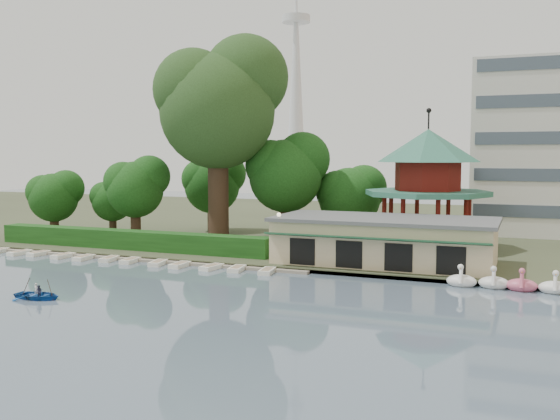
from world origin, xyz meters
The scene contains 13 objects.
ground_plane centered at (0.00, 0.00, 0.00)m, with size 220.00×220.00×0.00m, color slate.
shore centered at (0.00, 52.00, 0.20)m, with size 220.00×70.00×0.40m, color #424930.
embankment centered at (0.00, 17.30, 0.15)m, with size 220.00×0.60×0.30m, color gray.
dock centered at (-12.00, 17.20, 0.12)m, with size 34.00×1.60×0.24m, color gray.
boathouse centered at (10.00, 21.97, 2.37)m, with size 18.60×9.39×3.90m.
pavilion centered at (12.00, 32.00, 7.48)m, with size 12.40×12.40×13.50m.
broadcast_tower centered at (-42.00, 140.00, 33.98)m, with size 8.00×8.00×96.00m.
hedge centered at (-15.00, 20.50, 1.30)m, with size 30.00×2.00×1.80m, color #1B4D17.
lamp_post centered at (1.50, 19.00, 3.34)m, with size 0.36×0.36×4.28m.
big_tree centered at (-8.84, 28.19, 15.22)m, with size 13.20×12.30×21.73m.
small_trees centered at (-10.31, 32.07, 6.31)m, with size 39.85×16.58×11.66m.
moored_rowboats centered at (-12.63, 15.77, 0.18)m, with size 30.05×2.72×0.36m.
rowboat_with_passengers centered at (-9.04, 1.86, 0.48)m, with size 4.81×3.57×2.01m.
Camera 1 is at (21.35, -30.21, 9.68)m, focal length 40.00 mm.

